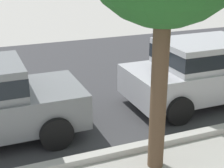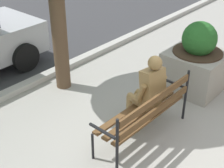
% 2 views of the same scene
% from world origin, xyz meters
% --- Properties ---
extents(street_surface, '(60.00, 9.00, 0.01)m').
position_xyz_m(street_surface, '(0.00, 7.50, 0.00)').
color(street_surface, '#38383A').
rests_on(street_surface, ground).
extents(parked_car_silver, '(4.11, 1.93, 1.56)m').
position_xyz_m(parked_car_silver, '(-1.36, 4.39, 0.84)').
color(parked_car_silver, '#B7B7BC').
rests_on(parked_car_silver, ground).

